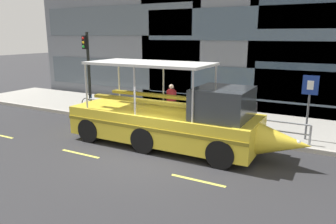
% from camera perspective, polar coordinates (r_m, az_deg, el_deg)
% --- Properties ---
extents(ground_plane, '(120.00, 120.00, 0.00)m').
position_cam_1_polar(ground_plane, '(12.11, -3.02, -7.59)').
color(ground_plane, '#2B2B2D').
extents(sidewalk, '(32.00, 4.80, 0.18)m').
position_cam_1_polar(sidewalk, '(16.88, 6.93, -1.22)').
color(sidewalk, '#99968E').
rests_on(sidewalk, ground_plane).
extents(curb_edge, '(32.00, 0.18, 0.18)m').
position_cam_1_polar(curb_edge, '(14.67, 3.32, -3.41)').
color(curb_edge, '#B2ADA3').
rests_on(curb_edge, ground_plane).
extents(lane_centreline, '(25.80, 0.12, 0.01)m').
position_cam_1_polar(lane_centreline, '(11.19, -6.22, -9.46)').
color(lane_centreline, '#DBD64C').
rests_on(lane_centreline, ground_plane).
extents(curb_guardrail, '(11.20, 0.09, 0.82)m').
position_cam_1_polar(curb_guardrail, '(14.98, 2.40, -0.49)').
color(curb_guardrail, gray).
rests_on(curb_guardrail, sidewalk).
extents(traffic_light_pole, '(0.24, 0.46, 4.33)m').
position_cam_1_polar(traffic_light_pole, '(18.55, -14.07, 8.30)').
color(traffic_light_pole, black).
rests_on(traffic_light_pole, sidewalk).
extents(parking_sign, '(0.60, 0.12, 2.63)m').
position_cam_1_polar(parking_sign, '(13.97, 23.79, 2.52)').
color(parking_sign, '#4C4F54').
rests_on(parking_sign, sidewalk).
extents(leaned_bicycle, '(1.74, 0.46, 0.96)m').
position_cam_1_polar(leaned_bicycle, '(18.51, -13.10, 1.32)').
color(leaned_bicycle, black).
rests_on(leaned_bicycle, sidewalk).
extents(duck_tour_boat, '(9.51, 2.57, 3.32)m').
position_cam_1_polar(duck_tour_boat, '(12.58, 1.24, -1.54)').
color(duck_tour_boat, yellow).
rests_on(duck_tour_boat, ground_plane).
extents(pedestrian_near_bow, '(0.40, 0.30, 1.59)m').
position_cam_1_polar(pedestrian_near_bow, '(14.52, 14.82, 0.28)').
color(pedestrian_near_bow, '#1E2338').
rests_on(pedestrian_near_bow, sidewalk).
extents(pedestrian_mid_left, '(0.33, 0.36, 1.61)m').
position_cam_1_polar(pedestrian_mid_left, '(15.55, 5.64, 1.55)').
color(pedestrian_mid_left, '#1E2338').
rests_on(pedestrian_mid_left, sidewalk).
extents(pedestrian_mid_right, '(0.47, 0.29, 1.72)m').
position_cam_1_polar(pedestrian_mid_right, '(16.55, 0.61, 2.60)').
color(pedestrian_mid_right, black).
rests_on(pedestrian_mid_right, sidewalk).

